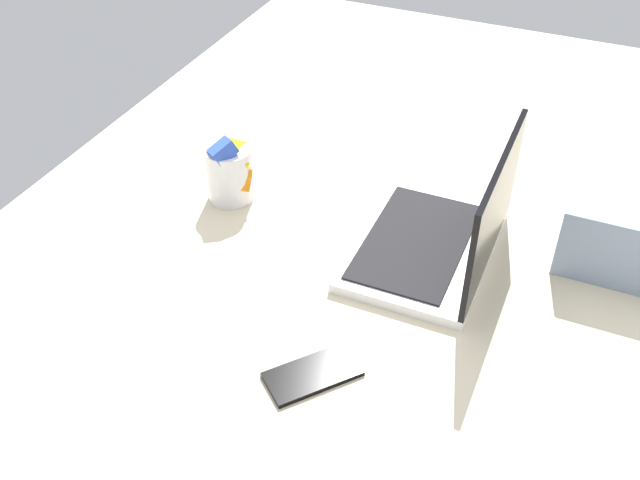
% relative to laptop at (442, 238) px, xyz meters
% --- Properties ---
extents(bed_mattress, '(1.80, 1.40, 0.18)m').
position_rel_laptop_xyz_m(bed_mattress, '(-0.15, -0.11, -0.13)').
color(bed_mattress, beige).
rests_on(bed_mattress, ground).
extents(laptop, '(0.33, 0.23, 0.23)m').
position_rel_laptop_xyz_m(laptop, '(0.00, 0.00, 0.00)').
color(laptop, silver).
rests_on(laptop, bed_mattress).
extents(snack_cup, '(0.09, 0.10, 0.14)m').
position_rel_laptop_xyz_m(snack_cup, '(-0.01, -0.42, 0.02)').
color(snack_cup, silver).
rests_on(snack_cup, bed_mattress).
extents(cell_phone, '(0.15, 0.14, 0.01)m').
position_rel_laptop_xyz_m(cell_phone, '(0.34, -0.10, -0.04)').
color(cell_phone, black).
rests_on(cell_phone, bed_mattress).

